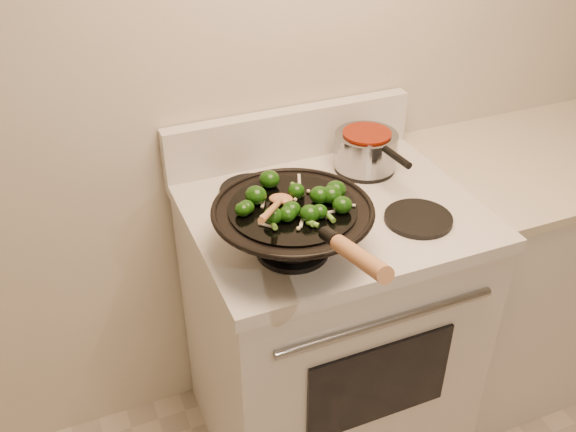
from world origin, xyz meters
name	(u,v)px	position (x,y,z in m)	size (l,w,h in m)	color
stove	(326,326)	(-0.05, 1.17, 0.47)	(0.78, 0.67, 1.08)	silver
counter_unit	(522,266)	(0.73, 1.20, 0.46)	(0.77, 0.62, 0.91)	silver
wok	(293,227)	(-0.24, 1.02, 1.00)	(0.39, 0.64, 0.27)	black
stirfry	(297,200)	(-0.22, 1.02, 1.07)	(0.28, 0.24, 0.05)	#113708
wooden_spoon	(276,205)	(-0.29, 0.99, 1.09)	(0.17, 0.24, 0.11)	#A66C41
saucepan	(366,149)	(0.13, 1.32, 0.99)	(0.18, 0.30, 0.11)	gray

